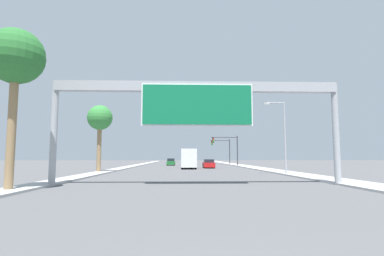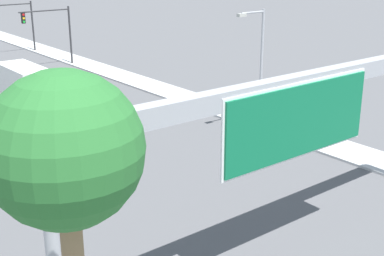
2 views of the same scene
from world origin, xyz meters
The scene contains 11 objects.
sidewalk_right centered at (11.25, 60.00, 0.07)m, with size 3.00×120.00×0.15m.
median_strip_left centered at (-10.75, 60.00, 0.07)m, with size 2.00×120.00×0.15m.
sign_gantry centered at (0.00, 17.90, 5.92)m, with size 20.36×0.73×7.30m.
car_near_left centered at (-3.50, 63.67, 0.72)m, with size 1.77×4.57×1.53m.
car_near_right centered at (3.50, 48.53, 0.70)m, with size 1.85×4.61×1.49m.
truck_box_primary centered at (0.00, 46.13, 1.61)m, with size 2.39×8.13×3.17m.
traffic_light_near_intersection centered at (8.46, 58.00, 4.25)m, with size 5.49×0.32×6.18m.
traffic_light_mid_block centered at (8.75, 68.00, 4.11)m, with size 4.67×0.32×6.04m.
palm_tree_foreground centered at (-10.91, 14.58, 7.71)m, with size 3.28×3.28×9.55m.
palm_tree_background centered at (-11.36, 34.55, 6.62)m, with size 3.10×3.10×8.38m.
street_lamp_right centered at (10.06, 29.77, 4.79)m, with size 2.35×0.28×8.12m.
Camera 1 is at (-1.05, -2.96, 2.01)m, focal length 28.00 mm.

